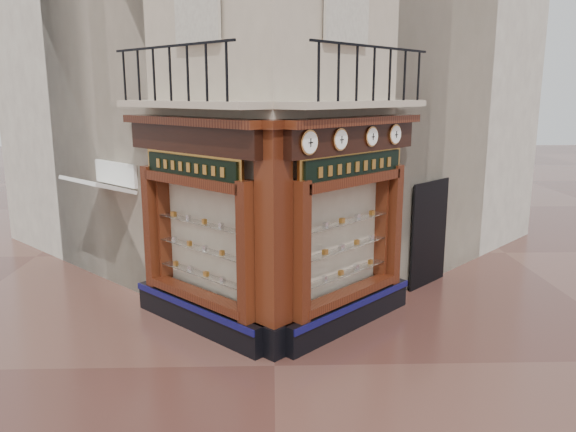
{
  "coord_description": "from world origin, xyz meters",
  "views": [
    {
      "loc": [
        -0.02,
        -8.49,
        4.38
      ],
      "look_at": [
        0.28,
        2.0,
        2.09
      ],
      "focal_mm": 35.0,
      "sensor_mm": 36.0,
      "label": 1
    }
  ],
  "objects_px": {
    "signboard_left": "(191,167)",
    "awning": "(105,293)",
    "clock_b": "(340,140)",
    "signboard_right": "(354,166)",
    "clock_a": "(309,142)",
    "clock_d": "(395,134)",
    "clock_c": "(372,137)",
    "corner_pilaster": "(274,244)"
  },
  "relations": [
    {
      "from": "clock_a",
      "to": "corner_pilaster",
      "type": "bearing_deg",
      "value": 131.85
    },
    {
      "from": "clock_b",
      "to": "signboard_right",
      "type": "distance_m",
      "value": 0.78
    },
    {
      "from": "clock_a",
      "to": "clock_c",
      "type": "xyz_separation_m",
      "value": [
        1.21,
        1.21,
        -0.0
      ]
    },
    {
      "from": "clock_a",
      "to": "signboard_right",
      "type": "xyz_separation_m",
      "value": [
        0.89,
        1.05,
        -0.52
      ]
    },
    {
      "from": "clock_c",
      "to": "signboard_right",
      "type": "distance_m",
      "value": 0.64
    },
    {
      "from": "clock_c",
      "to": "corner_pilaster",
      "type": "bearing_deg",
      "value": 168.5
    },
    {
      "from": "clock_a",
      "to": "clock_d",
      "type": "height_order",
      "value": "clock_a"
    },
    {
      "from": "clock_a",
      "to": "signboard_right",
      "type": "distance_m",
      "value": 1.47
    },
    {
      "from": "corner_pilaster",
      "to": "clock_c",
      "type": "bearing_deg",
      "value": -11.5
    },
    {
      "from": "corner_pilaster",
      "to": "clock_c",
      "type": "height_order",
      "value": "corner_pilaster"
    },
    {
      "from": "clock_a",
      "to": "clock_d",
      "type": "distance_m",
      "value": 2.48
    },
    {
      "from": "signboard_left",
      "to": "signboard_right",
      "type": "xyz_separation_m",
      "value": [
        2.92,
        -0.0,
        0.0
      ]
    },
    {
      "from": "clock_d",
      "to": "awning",
      "type": "distance_m",
      "value": 7.24
    },
    {
      "from": "awning",
      "to": "signboard_left",
      "type": "height_order",
      "value": "signboard_left"
    },
    {
      "from": "clock_d",
      "to": "signboard_left",
      "type": "height_order",
      "value": "clock_d"
    },
    {
      "from": "signboard_right",
      "to": "corner_pilaster",
      "type": "bearing_deg",
      "value": 169.75
    },
    {
      "from": "clock_c",
      "to": "signboard_left",
      "type": "distance_m",
      "value": 3.29
    },
    {
      "from": "signboard_left",
      "to": "signboard_right",
      "type": "height_order",
      "value": "signboard_right"
    },
    {
      "from": "clock_a",
      "to": "clock_b",
      "type": "relative_size",
      "value": 1.07
    },
    {
      "from": "corner_pilaster",
      "to": "clock_a",
      "type": "relative_size",
      "value": 9.78
    },
    {
      "from": "awning",
      "to": "signboard_left",
      "type": "xyz_separation_m",
      "value": [
        2.33,
        -2.07,
        3.1
      ]
    },
    {
      "from": "clock_a",
      "to": "signboard_right",
      "type": "bearing_deg",
      "value": 4.62
    },
    {
      "from": "corner_pilaster",
      "to": "clock_a",
      "type": "height_order",
      "value": "corner_pilaster"
    },
    {
      "from": "clock_a",
      "to": "awning",
      "type": "xyz_separation_m",
      "value": [
        -4.36,
        3.11,
        -3.62
      ]
    },
    {
      "from": "corner_pilaster",
      "to": "clock_b",
      "type": "bearing_deg",
      "value": -19.86
    },
    {
      "from": "signboard_left",
      "to": "signboard_right",
      "type": "relative_size",
      "value": 0.92
    },
    {
      "from": "clock_b",
      "to": "signboard_right",
      "type": "height_order",
      "value": "clock_b"
    },
    {
      "from": "corner_pilaster",
      "to": "signboard_left",
      "type": "relative_size",
      "value": 2.03
    },
    {
      "from": "clock_b",
      "to": "clock_c",
      "type": "distance_m",
      "value": 0.92
    },
    {
      "from": "clock_a",
      "to": "clock_d",
      "type": "relative_size",
      "value": 1.06
    },
    {
      "from": "corner_pilaster",
      "to": "clock_d",
      "type": "relative_size",
      "value": 10.32
    },
    {
      "from": "clock_c",
      "to": "awning",
      "type": "height_order",
      "value": "clock_c"
    },
    {
      "from": "corner_pilaster",
      "to": "clock_d",
      "type": "xyz_separation_m",
      "value": [
        2.33,
        1.73,
        1.67
      ]
    },
    {
      "from": "clock_d",
      "to": "awning",
      "type": "relative_size",
      "value": 0.24
    },
    {
      "from": "clock_d",
      "to": "clock_a",
      "type": "bearing_deg",
      "value": 180.0
    },
    {
      "from": "awning",
      "to": "signboard_left",
      "type": "relative_size",
      "value": 0.83
    },
    {
      "from": "signboard_left",
      "to": "clock_c",
      "type": "bearing_deg",
      "value": -132.02
    },
    {
      "from": "clock_c",
      "to": "clock_b",
      "type": "bearing_deg",
      "value": -180.0
    },
    {
      "from": "signboard_left",
      "to": "awning",
      "type": "bearing_deg",
      "value": 3.38
    },
    {
      "from": "awning",
      "to": "signboard_right",
      "type": "xyz_separation_m",
      "value": [
        5.25,
        -2.07,
        3.1
      ]
    },
    {
      "from": "clock_b",
      "to": "signboard_right",
      "type": "xyz_separation_m",
      "value": [
        0.32,
        0.48,
        -0.52
      ]
    },
    {
      "from": "clock_b",
      "to": "signboard_left",
      "type": "height_order",
      "value": "clock_b"
    }
  ]
}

